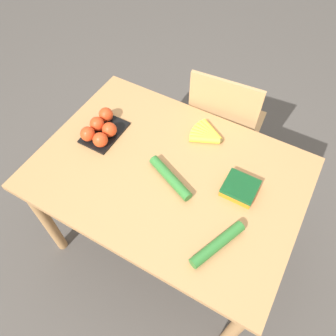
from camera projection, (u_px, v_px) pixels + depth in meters
ground_plane at (168, 237)px, 2.15m from camera, size 12.00×12.00×0.00m
dining_table at (168, 184)px, 1.62m from camera, size 1.25×0.89×0.75m
chair at (223, 127)px, 2.04m from camera, size 0.45×0.43×0.95m
banana_bunch at (207, 135)px, 1.65m from camera, size 0.17×0.17×0.03m
tomato_pack at (101, 129)px, 1.64m from camera, size 0.16×0.24×0.08m
carrot_bag at (240, 188)px, 1.45m from camera, size 0.15×0.14×0.05m
cucumber_near at (218, 244)px, 1.30m from camera, size 0.14×0.26×0.05m
cucumber_far at (170, 178)px, 1.49m from camera, size 0.26×0.15×0.05m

